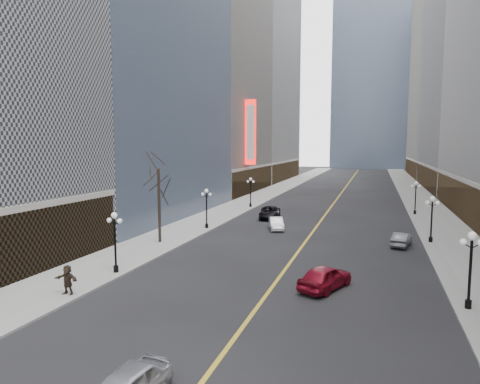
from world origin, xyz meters
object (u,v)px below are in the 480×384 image
Objects in this scene: streetlamp_east_1 at (471,262)px; car_sb_mid at (325,277)px; streetlamp_west_2 at (207,204)px; streetlamp_west_3 at (251,189)px; streetlamp_east_3 at (416,194)px; car_sb_far at (401,239)px; car_nb_far at (270,213)px; streetlamp_west_1 at (115,236)px; car_nb_mid at (276,223)px; streetlamp_east_2 at (432,214)px.

streetlamp_east_1 is 0.95× the size of car_sb_mid.
streetlamp_west_2 and streetlamp_west_3 have the same top height.
car_sb_far is (-2.80, -20.07, -2.24)m from streetlamp_east_3.
streetlamp_east_1 and streetlamp_east_3 have the same top height.
streetlamp_west_2 is (-23.60, 18.00, 0.00)m from streetlamp_east_1.
streetlamp_east_3 is 20.48m from car_nb_far.
streetlamp_west_1 reaches higher than car_sb_mid.
car_nb_mid is 1.04× the size of car_sb_far.
car_nb_mid is at bearing -6.57° from car_sb_far.
streetlamp_east_2 is 20.74m from car_nb_far.
streetlamp_west_1 is at bearing 27.61° from car_sb_mid.
car_sb_far is (-2.80, 15.93, -2.24)m from streetlamp_east_1.
streetlamp_west_3 is at bearing -31.99° from car_sb_far.
streetlamp_west_2 reaches higher than car_nb_mid.
streetlamp_east_1 and streetlamp_east_2 have the same top height.
streetlamp_east_2 is 29.68m from streetlamp_west_3.
streetlamp_east_2 is 1.13× the size of car_sb_far.
streetlamp_east_1 is 23.60m from streetlamp_west_1.
car_nb_far is (-18.42, -8.69, -2.11)m from streetlamp_east_3.
streetlamp_east_3 and streetlamp_west_2 have the same top height.
car_sb_mid reaches higher than car_nb_far.
streetlamp_east_1 is at bearing 111.95° from car_sb_far.
car_sb_far is (20.80, -2.07, -2.24)m from streetlamp_west_2.
streetlamp_east_1 is 16.33m from car_sb_far.
streetlamp_west_2 is (-23.60, -18.00, 0.00)m from streetlamp_east_3.
car_nb_mid is 13.92m from car_sb_far.
car_sb_mid reaches higher than car_nb_mid.
streetlamp_east_1 is 36.00m from streetlamp_east_3.
streetlamp_west_2 reaches higher than car_sb_mid.
streetlamp_east_3 is at bearing 90.00° from streetlamp_east_1.
streetlamp_west_3 is 1.13× the size of car_sb_far.
streetlamp_east_1 is 18.00m from streetlamp_east_2.
streetlamp_east_2 is at bearing 37.33° from streetlamp_west_1.
car_nb_far reaches higher than car_nb_mid.
car_nb_far is at bearing 124.00° from streetlamp_east_1.
streetlamp_east_1 is at bearing -66.53° from car_nb_far.
streetlamp_west_2 is 21.02m from car_sb_far.
streetlamp_east_2 is 0.95× the size of car_sb_mid.
streetlamp_west_3 is 28.99m from car_sb_far.
car_sb_mid is at bearing -79.35° from car_nb_far.
car_nb_mid is 20.51m from car_sb_mid.
streetlamp_east_3 is 1.08× the size of car_nb_mid.
streetlamp_west_1 is 36.00m from streetlamp_west_3.
streetlamp_west_2 is at bearing 142.67° from streetlamp_east_1.
streetlamp_east_2 is at bearing -131.61° from car_sb_far.
car_nb_far is at bearing 79.26° from streetlamp_west_1.
streetlamp_east_2 reaches higher than car_nb_far.
streetlamp_west_1 reaches higher than car_nb_far.
streetlamp_west_2 is 1.08× the size of car_nb_mid.
streetlamp_west_3 is at bearing 97.66° from car_nb_mid.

